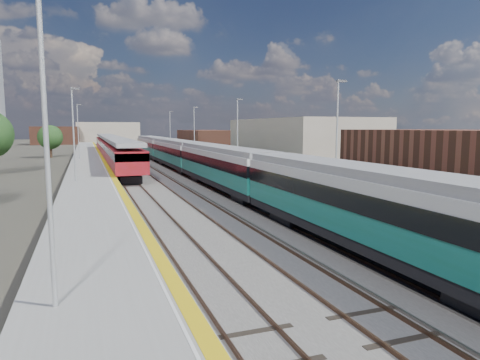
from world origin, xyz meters
TOP-DOWN VIEW (x-y plane):
  - ground at (0.00, 50.00)m, footprint 320.00×320.00m
  - ballast_bed at (-2.25, 52.50)m, footprint 10.50×155.00m
  - tracks at (-1.65, 54.18)m, footprint 8.96×160.00m
  - platform_right at (5.28, 52.49)m, footprint 4.70×155.00m
  - platform_left at (-9.05, 52.49)m, footprint 4.30×155.00m
  - buildings at (-18.12, 138.60)m, footprint 72.00×185.50m
  - green_train at (1.50, 41.25)m, footprint 2.85×79.47m
  - red_train at (-5.50, 66.26)m, footprint 3.03×61.41m
  - tree_c at (-15.15, 79.71)m, footprint 4.25×4.25m
  - tree_d at (23.87, 65.70)m, footprint 4.62×4.62m

SIDE VIEW (x-z plane):
  - ground at x=0.00m, z-range 0.00..0.00m
  - ballast_bed at x=-2.25m, z-range 0.00..0.06m
  - tracks at x=-1.65m, z-range 0.02..0.19m
  - platform_left at x=-9.05m, z-range -3.74..4.78m
  - platform_right at x=5.28m, z-range -3.72..4.80m
  - green_train at x=1.50m, z-range 0.64..3.78m
  - red_train at x=-5.50m, z-range 0.35..4.18m
  - tree_c at x=-15.15m, z-range 0.74..6.51m
  - tree_d at x=23.87m, z-range 0.81..7.07m
  - buildings at x=-18.12m, z-range -9.30..30.70m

